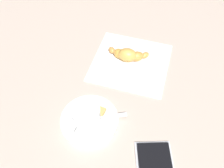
# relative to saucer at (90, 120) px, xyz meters

# --- Properties ---
(ground_plane) EXTENTS (1.80, 1.80, 0.00)m
(ground_plane) POSITION_rel_saucer_xyz_m (-0.10, 0.03, -0.01)
(ground_plane) COLOR #B39F91
(saucer) EXTENTS (0.13, 0.13, 0.01)m
(saucer) POSITION_rel_saucer_xyz_m (0.00, 0.00, 0.00)
(saucer) COLOR silver
(saucer) RESTS_ON ground
(espresso_cup) EXTENTS (0.08, 0.06, 0.05)m
(espresso_cup) POSITION_rel_saucer_xyz_m (0.01, -0.00, 0.03)
(espresso_cup) COLOR silver
(espresso_cup) RESTS_ON saucer
(teaspoon) EXTENTS (0.06, 0.13, 0.01)m
(teaspoon) POSITION_rel_saucer_xyz_m (0.00, -0.00, 0.01)
(teaspoon) COLOR silver
(teaspoon) RESTS_ON saucer
(sugar_packet) EXTENTS (0.03, 0.07, 0.01)m
(sugar_packet) POSITION_rel_saucer_xyz_m (-0.03, -0.00, 0.01)
(sugar_packet) COLOR tan
(sugar_packet) RESTS_ON saucer
(napkin) EXTENTS (0.21, 0.22, 0.00)m
(napkin) POSITION_rel_saucer_xyz_m (-0.20, 0.06, -0.00)
(napkin) COLOR white
(napkin) RESTS_ON ground
(croissant) EXTENTS (0.05, 0.12, 0.04)m
(croissant) POSITION_rel_saucer_xyz_m (-0.20, 0.05, 0.01)
(croissant) COLOR #CD8A45
(croissant) RESTS_ON napkin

